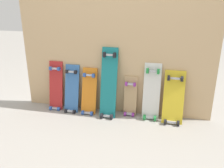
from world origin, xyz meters
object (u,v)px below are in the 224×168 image
(skateboard_red, at_px, (56,88))
(skateboard_blue, at_px, (72,91))
(skateboard_natural, at_px, (130,99))
(skateboard_yellow, at_px, (173,100))
(skateboard_orange, at_px, (89,94))
(skateboard_teal, at_px, (109,86))
(skateboard_white, at_px, (151,94))

(skateboard_red, height_order, skateboard_blue, skateboard_red)
(skateboard_natural, bearing_deg, skateboard_yellow, -6.61)
(skateboard_blue, height_order, skateboard_natural, skateboard_blue)
(skateboard_orange, relative_size, skateboard_teal, 0.71)
(skateboard_yellow, bearing_deg, skateboard_white, 172.49)
(skateboard_red, xyz_separation_m, skateboard_yellow, (1.49, -0.03, -0.01))
(skateboard_orange, xyz_separation_m, skateboard_teal, (0.26, -0.02, 0.14))
(skateboard_red, distance_m, skateboard_blue, 0.23)
(skateboard_natural, xyz_separation_m, skateboard_white, (0.26, -0.03, 0.09))
(skateboard_teal, bearing_deg, skateboard_yellow, 0.56)
(skateboard_teal, xyz_separation_m, skateboard_natural, (0.26, 0.07, -0.17))
(skateboard_orange, bearing_deg, skateboard_blue, 179.80)
(skateboard_red, bearing_deg, skateboard_white, 0.17)
(skateboard_teal, distance_m, skateboard_natural, 0.32)
(skateboard_orange, height_order, skateboard_yellow, skateboard_yellow)
(skateboard_blue, relative_size, skateboard_teal, 0.74)
(skateboard_yellow, bearing_deg, skateboard_natural, 173.39)
(skateboard_teal, bearing_deg, skateboard_red, 176.96)
(skateboard_red, distance_m, skateboard_natural, 0.98)
(skateboard_orange, distance_m, skateboard_yellow, 1.03)
(skateboard_orange, bearing_deg, skateboard_natural, 5.27)
(skateboard_red, height_order, skateboard_white, skateboard_white)
(skateboard_blue, bearing_deg, skateboard_white, 1.21)
(skateboard_white, distance_m, skateboard_yellow, 0.26)
(skateboard_blue, relative_size, skateboard_orange, 1.05)
(skateboard_orange, distance_m, skateboard_white, 0.78)
(skateboard_red, relative_size, skateboard_white, 0.94)
(skateboard_blue, xyz_separation_m, skateboard_teal, (0.49, -0.02, 0.13))
(skateboard_natural, bearing_deg, skateboard_teal, -165.36)
(skateboard_red, bearing_deg, skateboard_blue, -4.48)
(skateboard_red, xyz_separation_m, skateboard_teal, (0.72, -0.04, 0.11))
(skateboard_blue, xyz_separation_m, skateboard_natural, (0.75, 0.05, -0.05))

